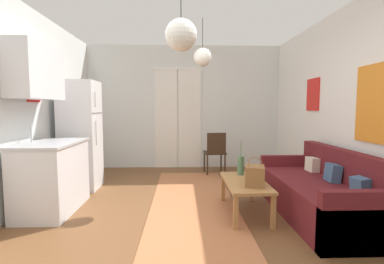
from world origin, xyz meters
TOP-DOWN VIEW (x-y plane):
  - ground_plane at (0.00, 0.00)m, footprint 4.84×7.24m
  - wall_back at (-0.01, 3.37)m, footprint 4.44×0.13m
  - area_rug at (0.09, 0.84)m, footprint 1.16×3.73m
  - couch at (1.68, 0.36)m, footprint 0.84×1.97m
  - coffee_table at (0.74, 0.47)m, footprint 0.50×1.04m
  - bamboo_vase at (0.75, 0.81)m, footprint 0.09×0.09m
  - handbag at (0.80, 0.27)m, footprint 0.28×0.32m
  - refrigerator at (-1.74, 1.70)m, footprint 0.59×0.58m
  - kitchen_counter at (-1.79, 0.67)m, footprint 0.63×1.08m
  - accent_chair at (0.61, 2.63)m, footprint 0.46×0.44m
  - pendant_lamp_near at (-0.07, -0.44)m, footprint 0.29×0.29m
  - pendant_lamp_far at (0.26, 1.42)m, footprint 0.28×0.28m

SIDE VIEW (x-z plane):
  - ground_plane at x=0.00m, z-range -0.10..0.00m
  - area_rug at x=0.09m, z-range 0.00..0.01m
  - couch at x=1.68m, z-range -0.14..0.69m
  - coffee_table at x=0.74m, z-range 0.16..0.58m
  - accent_chair at x=0.61m, z-range 0.05..0.91m
  - handbag at x=0.80m, z-range 0.37..0.72m
  - bamboo_vase at x=0.75m, z-range 0.32..0.79m
  - kitchen_counter at x=-1.79m, z-range -0.26..1.88m
  - refrigerator at x=-1.74m, z-range 0.00..1.78m
  - wall_back at x=-0.01m, z-range -0.01..2.71m
  - pendant_lamp_near at x=-0.07m, z-range 1.56..2.43m
  - pendant_lamp_far at x=0.26m, z-range 1.76..2.49m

